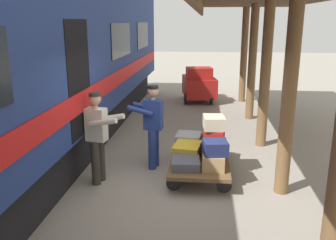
{
  "coord_description": "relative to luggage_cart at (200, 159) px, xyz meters",
  "views": [
    {
      "loc": [
        -0.44,
        6.09,
        2.93
      ],
      "look_at": [
        0.23,
        -0.41,
        1.15
      ],
      "focal_mm": 39.2,
      "sensor_mm": 36.0,
      "label": 1
    }
  ],
  "objects": [
    {
      "name": "porter_in_overalls",
      "position": [
        0.96,
        -0.2,
        0.64
      ],
      "size": [
        0.71,
        0.5,
        1.7
      ],
      "color": "navy",
      "rests_on": "ground_plane"
    },
    {
      "name": "suitcase_maroon_trunk",
      "position": [
        -0.25,
        -0.58,
        0.14
      ],
      "size": [
        0.53,
        0.6,
        0.19
      ],
      "primitive_type": "cube",
      "rotation": [
        0.0,
        0.0,
        -0.06
      ],
      "color": "maroon",
      "rests_on": "luggage_cart"
    },
    {
      "name": "suitcase_tan_vintage",
      "position": [
        -0.25,
        0.58,
        0.19
      ],
      "size": [
        0.39,
        0.47,
        0.28
      ],
      "primitive_type": "cube",
      "rotation": [
        0.0,
        0.0,
        0.0
      ],
      "color": "tan",
      "rests_on": "luggage_cart"
    },
    {
      "name": "suitcase_red_plastic",
      "position": [
        -0.27,
        0.03,
        0.52
      ],
      "size": [
        0.42,
        0.54,
        0.25
      ],
      "primitive_type": "cube",
      "rotation": [
        0.0,
        0.0,
        -0.12
      ],
      "color": "#AD231E",
      "rests_on": "suitcase_black_hardshell"
    },
    {
      "name": "baggage_tug",
      "position": [
        0.16,
        -6.72,
        0.34
      ],
      "size": [
        1.37,
        1.86,
        1.3
      ],
      "color": "#B21E19",
      "rests_on": "ground_plane"
    },
    {
      "name": "suitcase_brown_leather",
      "position": [
        -0.25,
        -0.57,
        0.32
      ],
      "size": [
        0.38,
        0.54,
        0.16
      ],
      "primitive_type": "cube",
      "rotation": [
        0.0,
        0.0,
        -0.16
      ],
      "color": "brown",
      "rests_on": "suitcase_maroon_trunk"
    },
    {
      "name": "porter_by_door",
      "position": [
        1.84,
        0.63,
        0.64
      ],
      "size": [
        0.71,
        0.52,
        1.7
      ],
      "color": "#332D28",
      "rests_on": "ground_plane"
    },
    {
      "name": "suitcase_cream_canvas",
      "position": [
        -0.25,
        0.05,
        0.77
      ],
      "size": [
        0.44,
        0.51,
        0.24
      ],
      "primitive_type": "cube",
      "rotation": [
        0.0,
        0.0,
        0.11
      ],
      "color": "beige",
      "rests_on": "suitcase_red_plastic"
    },
    {
      "name": "suitcase_navy_fabric",
      "position": [
        -0.28,
        0.56,
        0.45
      ],
      "size": [
        0.48,
        0.48,
        0.25
      ],
      "primitive_type": "cube",
      "rotation": [
        0.0,
        0.0,
        0.16
      ],
      "color": "navy",
      "rests_on": "suitcase_tan_vintage"
    },
    {
      "name": "suitcase_slate_roller",
      "position": [
        0.25,
        0.58,
        0.13
      ],
      "size": [
        0.54,
        0.59,
        0.16
      ],
      "primitive_type": "cube",
      "rotation": [
        0.0,
        0.0,
        0.07
      ],
      "color": "#4C515B",
      "rests_on": "luggage_cart"
    },
    {
      "name": "suitcase_yellow_case",
      "position": [
        0.25,
        0.0,
        0.17
      ],
      "size": [
        0.59,
        0.7,
        0.25
      ],
      "primitive_type": "cube",
      "rotation": [
        0.0,
        0.0,
        -0.14
      ],
      "color": "gold",
      "rests_on": "luggage_cart"
    },
    {
      "name": "ground_plane",
      "position": [
        0.37,
        0.71,
        -0.29
      ],
      "size": [
        60.0,
        60.0,
        0.0
      ],
      "primitive_type": "plane",
      "color": "gray"
    },
    {
      "name": "suitcase_burgundy_valise",
      "position": [
        -0.25,
        0.0,
        0.14
      ],
      "size": [
        0.44,
        0.54,
        0.19
      ],
      "primitive_type": "cube",
      "rotation": [
        0.0,
        0.0,
        -0.07
      ],
      "color": "maroon",
      "rests_on": "luggage_cart"
    },
    {
      "name": "suitcase_black_hardshell",
      "position": [
        -0.26,
        0.04,
        0.32
      ],
      "size": [
        0.51,
        0.63,
        0.16
      ],
      "primitive_type": "cube",
      "rotation": [
        0.0,
        0.0,
        -0.25
      ],
      "color": "black",
      "rests_on": "suitcase_burgundy_valise"
    },
    {
      "name": "luggage_cart",
      "position": [
        0.0,
        0.0,
        0.0
      ],
      "size": [
        1.15,
        2.1,
        0.34
      ],
      "color": "brown",
      "rests_on": "ground_plane"
    },
    {
      "name": "suitcase_gray_aluminum",
      "position": [
        0.25,
        -0.58,
        0.19
      ],
      "size": [
        0.56,
        0.58,
        0.29
      ],
      "primitive_type": "cube",
      "rotation": [
        0.0,
        0.0,
        -0.1
      ],
      "color": "#9EA0A5",
      "rests_on": "luggage_cart"
    },
    {
      "name": "platform_canopy",
      "position": [
        -1.39,
        0.71,
        2.94
      ],
      "size": [
        3.2,
        16.0,
        3.56
      ],
      "color": "brown",
      "rests_on": "ground_plane"
    }
  ]
}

